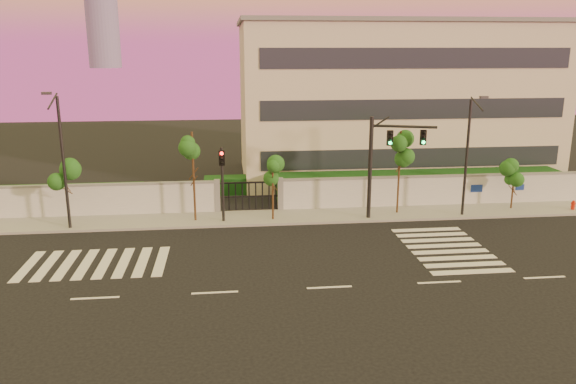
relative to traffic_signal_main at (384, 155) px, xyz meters
name	(u,v)px	position (x,y,z in m)	size (l,w,h in m)	color
ground	(329,287)	(-4.96, -9.60, -3.98)	(120.00, 120.00, 0.00)	black
sidewalk	(299,216)	(-4.96, 0.90, -3.91)	(60.00, 3.00, 0.15)	gray
perimeter_wall	(298,195)	(-4.86, 2.40, -2.91)	(60.00, 0.36, 2.20)	#B0B2B8
hedge_row	(308,188)	(-3.80, 5.13, -3.16)	(41.00, 4.25, 1.80)	#0F3312
institutional_building	(392,99)	(4.04, 12.38, 2.17)	(24.40, 12.40, 12.25)	beige
road_markings	(285,258)	(-6.54, -5.85, -3.97)	(57.00, 7.62, 0.02)	silver
street_tree_b	(65,170)	(-18.61, 0.74, -0.61)	(1.55, 1.23, 4.59)	#382314
street_tree_c	(193,156)	(-11.25, 0.62, 0.05)	(1.62, 1.29, 5.49)	#382314
street_tree_d	(273,174)	(-6.60, 0.32, -1.07)	(1.48, 1.18, 3.95)	#382314
street_tree_e	(400,154)	(1.29, 0.86, -0.09)	(1.45, 1.16, 5.29)	#382314
street_tree_f	(515,173)	(8.90, 1.01, -1.54)	(1.34, 1.07, 3.32)	#382314
traffic_signal_main	(384,155)	(0.00, 0.00, 0.00)	(3.91, 1.36, 6.30)	black
traffic_signal_secondary	(222,176)	(-9.59, 0.24, -1.06)	(0.36, 0.34, 4.61)	black
streetlight_west	(62,157)	(-18.40, -0.24, 0.35)	(0.48, 1.93, 8.01)	black
streetlight_east	(468,152)	(5.15, -0.19, 0.11)	(0.45, 1.82, 7.57)	black
fire_hydrant	(573,206)	(12.66, 0.26, -3.61)	(0.29, 0.28, 0.75)	red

